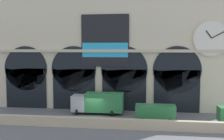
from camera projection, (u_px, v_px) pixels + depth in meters
ground_plane at (92, 118)px, 36.80m from camera, size 200.00×200.00×0.00m
quay_parapet_wall at (85, 123)px, 32.38m from camera, size 90.00×0.70×1.23m
station_building at (101, 41)px, 43.18m from camera, size 41.10×5.13×22.28m
box_truck_center at (98, 102)px, 38.97m from camera, size 7.50×2.91×3.12m
van_mideast at (155, 112)px, 35.01m from camera, size 5.20×2.48×2.20m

